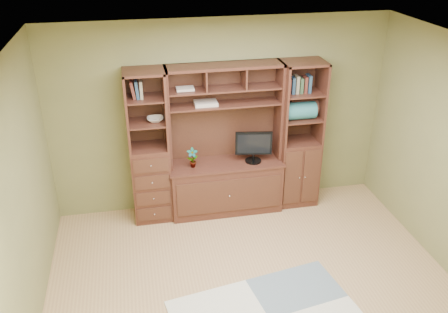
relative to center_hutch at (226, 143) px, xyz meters
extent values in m
cube|color=tan|center=(-0.02, -1.73, -1.02)|extent=(4.60, 4.10, 0.04)
cube|color=white|center=(-0.02, -1.73, 1.58)|extent=(4.60, 4.10, 0.04)
cube|color=olive|center=(-0.02, 0.27, 0.28)|extent=(4.50, 0.04, 2.60)
cube|color=olive|center=(-2.27, -1.73, 0.28)|extent=(0.04, 4.00, 2.60)
cube|color=#462218|center=(0.00, 0.00, 0.00)|extent=(1.54, 0.53, 2.05)
cube|color=#462218|center=(-1.00, 0.04, 0.00)|extent=(0.50, 0.45, 2.05)
cube|color=#462218|center=(1.02, 0.04, 0.00)|extent=(0.55, 0.45, 2.05)
cube|color=black|center=(0.37, -0.03, 0.00)|extent=(0.52, 0.30, 0.60)
imported|color=#B0663B|center=(-0.45, -0.03, -0.16)|extent=(0.14, 0.10, 0.27)
cube|color=beige|center=(-0.24, 0.09, 0.54)|extent=(0.29, 0.21, 0.04)
imported|color=white|center=(-0.90, 0.04, 0.39)|extent=(0.21, 0.21, 0.05)
cube|color=#2B6C73|center=(1.00, -0.01, 0.38)|extent=(0.40, 0.23, 0.23)
cube|color=brown|center=(1.11, 0.12, 0.37)|extent=(0.40, 0.22, 0.22)
camera|label=1|loc=(-1.15, -5.52, 2.63)|focal=38.00mm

